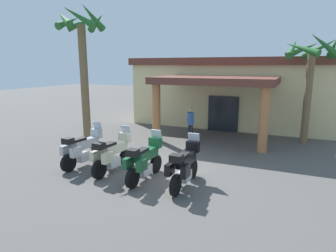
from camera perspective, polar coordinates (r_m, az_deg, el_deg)
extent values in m
plane|color=#514F4C|center=(10.70, -0.19, -9.38)|extent=(80.00, 80.00, 0.00)
cube|color=beige|center=(20.67, 12.92, 6.16)|extent=(12.49, 6.66, 3.90)
cube|color=#1E2328|center=(17.62, 10.76, 2.38)|extent=(1.80, 0.14, 2.10)
cube|color=brown|center=(15.50, 9.36, 8.86)|extent=(6.21, 4.21, 0.35)
cylinder|color=#B27042|center=(15.05, -2.29, 2.62)|extent=(0.43, 0.43, 2.94)
cylinder|color=#B27042|center=(13.62, 18.27, 1.07)|extent=(0.43, 0.43, 2.94)
cube|color=brown|center=(20.58, 13.20, 12.17)|extent=(12.90, 7.07, 0.44)
cylinder|color=black|center=(12.43, -13.62, -5.07)|extent=(0.19, 0.67, 0.66)
cylinder|color=black|center=(11.41, -18.94, -6.92)|extent=(0.19, 0.67, 0.66)
cube|color=silver|center=(11.88, -16.26, -5.81)|extent=(0.36, 0.58, 0.32)
cube|color=#B2B2B7|center=(11.84, -15.88, -3.27)|extent=(0.39, 1.17, 0.34)
cube|color=black|center=(11.55, -17.17, -2.59)|extent=(0.32, 0.62, 0.10)
cube|color=#B2B2B7|center=(12.21, -13.87, -1.40)|extent=(0.46, 0.27, 0.36)
cube|color=#B2BCC6|center=(12.21, -13.68, -0.05)|extent=(0.41, 0.15, 0.36)
cube|color=#B2B2B7|center=(11.57, -19.39, -4.46)|extent=(0.21, 0.45, 0.36)
cube|color=#B2B2B7|center=(11.19, -17.62, -4.88)|extent=(0.21, 0.45, 0.36)
cube|color=black|center=(11.21, -19.03, -2.77)|extent=(0.38, 0.35, 0.22)
cylinder|color=black|center=(11.57, -8.30, -6.13)|extent=(0.17, 0.67, 0.66)
cylinder|color=black|center=(10.43, -13.37, -8.35)|extent=(0.17, 0.67, 0.66)
cube|color=silver|center=(10.96, -10.79, -7.02)|extent=(0.35, 0.58, 0.32)
cube|color=beige|center=(10.92, -10.40, -4.27)|extent=(0.36, 1.16, 0.34)
cube|color=black|center=(10.60, -11.61, -3.58)|extent=(0.31, 0.61, 0.10)
cube|color=beige|center=(11.33, -8.49, -2.20)|extent=(0.45, 0.26, 0.36)
cube|color=#B2BCC6|center=(11.33, -8.29, -0.74)|extent=(0.41, 0.14, 0.36)
cube|color=beige|center=(10.57, -14.01, -5.66)|extent=(0.20, 0.45, 0.36)
cube|color=beige|center=(10.24, -11.82, -6.12)|extent=(0.20, 0.45, 0.36)
cube|color=black|center=(10.21, -13.41, -3.83)|extent=(0.38, 0.34, 0.22)
cylinder|color=black|center=(10.74, -2.41, -7.43)|extent=(0.16, 0.66, 0.66)
cylinder|color=black|center=(9.50, -6.99, -10.14)|extent=(0.16, 0.66, 0.66)
cube|color=silver|center=(10.07, -4.63, -8.54)|extent=(0.33, 0.57, 0.32)
cube|color=#19512D|center=(10.03, -4.23, -5.55)|extent=(0.33, 1.16, 0.34)
cube|color=black|center=(9.68, -5.31, -4.85)|extent=(0.29, 0.61, 0.10)
cube|color=#19512D|center=(10.48, -2.50, -3.23)|extent=(0.45, 0.25, 0.36)
cube|color=#B2BCC6|center=(10.48, -2.30, -1.65)|extent=(0.40, 0.13, 0.36)
cube|color=#19512D|center=(9.60, -7.86, -7.18)|extent=(0.19, 0.44, 0.36)
cube|color=#19512D|center=(9.33, -5.20, -7.68)|extent=(0.19, 0.44, 0.36)
cube|color=black|center=(9.26, -6.95, -5.21)|extent=(0.37, 0.33, 0.22)
cylinder|color=black|center=(10.27, 4.86, -8.38)|extent=(0.15, 0.66, 0.66)
cylinder|color=black|center=(8.92, 1.49, -11.55)|extent=(0.15, 0.66, 0.66)
cube|color=silver|center=(9.55, 3.25, -9.69)|extent=(0.33, 0.57, 0.32)
cube|color=black|center=(9.51, 3.61, -6.52)|extent=(0.32, 1.15, 0.34)
cube|color=black|center=(9.13, 2.85, -5.84)|extent=(0.29, 0.60, 0.10)
cube|color=black|center=(10.00, 4.90, -4.00)|extent=(0.44, 0.25, 0.36)
cube|color=#B2BCC6|center=(10.00, 5.08, -2.34)|extent=(0.40, 0.12, 0.36)
cube|color=black|center=(8.98, 0.33, -8.42)|extent=(0.19, 0.44, 0.36)
cube|color=black|center=(8.80, 3.47, -8.88)|extent=(0.19, 0.44, 0.36)
cube|color=black|center=(8.67, 1.65, -6.32)|extent=(0.37, 0.33, 0.22)
cylinder|color=black|center=(15.18, 4.23, -1.29)|extent=(0.14, 0.14, 0.88)
cylinder|color=black|center=(15.04, 4.62, -1.42)|extent=(0.14, 0.14, 0.88)
cylinder|color=#335999|center=(14.96, 4.47, 1.45)|extent=(0.32, 0.32, 0.62)
cylinder|color=#335999|center=(15.13, 4.00, 1.70)|extent=(0.09, 0.09, 0.59)
cylinder|color=#335999|center=(14.77, 4.96, 1.44)|extent=(0.09, 0.09, 0.59)
sphere|color=tan|center=(14.88, 4.50, 3.20)|extent=(0.24, 0.24, 0.24)
cylinder|color=brown|center=(15.90, 25.68, 4.75)|extent=(0.35, 0.35, 4.48)
cone|color=#236028|center=(15.93, 29.65, 13.17)|extent=(0.47, 1.76, 0.97)
cone|color=#236028|center=(16.64, 27.67, 13.40)|extent=(1.71, 1.01, 1.11)
cone|color=#236028|center=(16.59, 24.92, 13.48)|extent=(1.69, 1.18, 0.96)
cone|color=#236028|center=(15.95, 23.31, 13.92)|extent=(0.55, 1.73, 1.13)
cone|color=#236028|center=(15.09, 24.78, 13.66)|extent=(1.69, 1.21, 0.87)
cone|color=#236028|center=(15.13, 28.39, 13.82)|extent=(1.57, 1.20, 1.26)
cylinder|color=brown|center=(15.02, -16.03, 7.57)|extent=(0.39, 0.39, 5.76)
cone|color=#236028|center=(14.59, -14.59, 20.02)|extent=(0.52, 1.47, 1.23)
cone|color=#236028|center=(15.41, -13.86, 19.12)|extent=(1.55, 1.07, 0.86)
cone|color=#236028|center=(15.89, -16.45, 18.78)|extent=(1.48, 1.22, 0.89)
cone|color=#236028|center=(15.65, -18.92, 18.78)|extent=(0.38, 1.57, 0.92)
cone|color=#236028|center=(14.89, -19.68, 19.20)|extent=(1.53, 1.07, 0.97)
cone|color=#236028|center=(14.38, -17.10, 19.84)|extent=(1.44, 1.16, 1.11)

